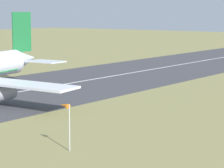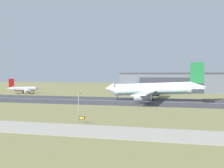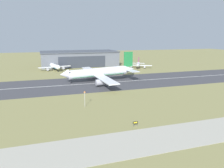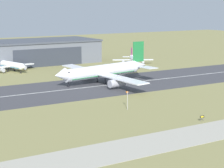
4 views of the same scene
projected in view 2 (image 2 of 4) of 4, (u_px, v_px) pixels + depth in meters
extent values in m
plane|color=olive|center=(102.00, 118.00, 83.19)|extent=(648.53, 648.53, 0.00)
cube|color=#3D3D42|center=(140.00, 101.00, 132.52)|extent=(408.53, 40.18, 0.06)
cube|color=silver|center=(140.00, 101.00, 132.52)|extent=(367.67, 0.70, 0.01)
cube|color=#A8A393|center=(73.00, 130.00, 65.01)|extent=(306.39, 13.38, 0.05)
cube|color=slate|center=(173.00, 83.00, 206.31)|extent=(65.12, 31.55, 11.99)
cube|color=#424751|center=(173.00, 73.00, 206.10)|extent=(66.12, 32.55, 0.90)
cube|color=#2D333D|center=(171.00, 85.00, 191.18)|extent=(39.07, 0.12, 9.59)
cylinder|color=silver|center=(152.00, 89.00, 135.48)|extent=(33.68, 5.92, 6.46)
cone|color=silver|center=(110.00, 88.00, 140.46)|extent=(4.96, 5.27, 5.33)
cone|color=silver|center=(199.00, 87.00, 130.28)|extent=(6.47, 4.79, 4.88)
cube|color=black|center=(116.00, 86.00, 139.76)|extent=(1.22, 4.41, 0.48)
cube|color=#1E7238|center=(152.00, 92.00, 135.53)|extent=(30.14, 5.58, 1.38)
cube|color=silver|center=(155.00, 89.00, 151.35)|extent=(5.94, 27.43, 0.61)
cylinder|color=#A8A8B2|center=(153.00, 93.00, 149.58)|extent=(6.90, 3.35, 3.46)
cube|color=silver|center=(145.00, 93.00, 120.03)|extent=(5.94, 27.43, 0.61)
cylinder|color=#A8A8B2|center=(143.00, 97.00, 122.47)|extent=(6.90, 3.35, 3.46)
cube|color=#1E7238|center=(197.00, 73.00, 130.33)|extent=(5.62, 0.41, 8.77)
cube|color=silver|center=(198.00, 87.00, 136.71)|extent=(5.09, 8.00, 0.24)
cube|color=silver|center=(198.00, 88.00, 124.13)|extent=(5.09, 8.00, 0.24)
cylinder|color=black|center=(118.00, 97.00, 139.66)|extent=(0.24, 0.24, 2.67)
cylinder|color=black|center=(118.00, 100.00, 139.69)|extent=(0.84, 0.84, 0.44)
cylinder|color=black|center=(153.00, 97.00, 138.64)|extent=(0.24, 0.24, 2.67)
cylinder|color=black|center=(153.00, 100.00, 138.67)|extent=(0.84, 0.84, 0.44)
cylinder|color=black|center=(151.00, 98.00, 132.67)|extent=(0.24, 0.24, 2.67)
cylinder|color=black|center=(151.00, 101.00, 132.70)|extent=(0.84, 0.84, 0.44)
cylinder|color=white|center=(132.00, 88.00, 191.27)|extent=(7.43, 19.28, 3.18)
cone|color=white|center=(132.00, 89.00, 180.34)|extent=(3.75, 3.51, 3.18)
cone|color=white|center=(132.00, 86.00, 202.66)|extent=(3.65, 4.36, 2.86)
cube|color=black|center=(132.00, 87.00, 181.89)|extent=(2.88, 1.69, 0.44)
cube|color=#146B9E|center=(132.00, 89.00, 191.30)|extent=(6.84, 17.39, 0.20)
cube|color=white|center=(120.00, 89.00, 191.31)|extent=(11.09, 5.43, 0.40)
cylinder|color=#A8A8B2|center=(122.00, 91.00, 190.68)|extent=(2.86, 4.47, 1.97)
cube|color=white|center=(143.00, 89.00, 190.51)|extent=(11.09, 5.43, 0.40)
cylinder|color=#A8A8B2|center=(142.00, 91.00, 189.98)|extent=(2.86, 4.47, 1.97)
cube|color=#146B9E|center=(132.00, 80.00, 201.97)|extent=(1.06, 3.43, 5.40)
cube|color=white|center=(125.00, 86.00, 202.73)|extent=(5.42, 4.05, 0.24)
cube|color=white|center=(138.00, 86.00, 202.26)|extent=(5.42, 4.05, 0.24)
cylinder|color=black|center=(132.00, 92.00, 183.04)|extent=(0.24, 0.24, 1.73)
cylinder|color=black|center=(132.00, 94.00, 183.06)|extent=(0.84, 0.84, 0.44)
cylinder|color=black|center=(129.00, 92.00, 191.58)|extent=(0.24, 0.24, 1.73)
cylinder|color=black|center=(129.00, 93.00, 191.60)|extent=(0.84, 0.84, 0.44)
cylinder|color=black|center=(135.00, 92.00, 191.36)|extent=(0.24, 0.24, 1.73)
cylinder|color=black|center=(135.00, 93.00, 191.38)|extent=(0.84, 0.84, 0.44)
cylinder|color=silver|center=(25.00, 89.00, 186.59)|extent=(11.31, 10.76, 2.81)
cone|color=silver|center=(37.00, 89.00, 189.98)|extent=(3.76, 3.78, 2.81)
cone|color=silver|center=(11.00, 88.00, 182.99)|extent=(4.19, 4.15, 2.53)
cube|color=black|center=(35.00, 88.00, 189.35)|extent=(2.43, 2.50, 0.44)
cube|color=red|center=(25.00, 90.00, 186.61)|extent=(10.28, 9.79, 0.20)
cube|color=silver|center=(27.00, 90.00, 181.67)|extent=(7.39, 7.74, 0.40)
cylinder|color=#A8A8B2|center=(27.00, 92.00, 182.51)|extent=(3.86, 3.76, 1.74)
cube|color=silver|center=(23.00, 89.00, 191.77)|extent=(7.39, 7.74, 0.40)
cylinder|color=#A8A8B2|center=(24.00, 91.00, 191.40)|extent=(3.86, 3.76, 1.74)
cube|color=red|center=(11.00, 83.00, 183.11)|extent=(2.43, 2.28, 4.78)
cube|color=silver|center=(12.00, 89.00, 179.86)|extent=(4.88, 4.97, 0.24)
cube|color=silver|center=(10.00, 88.00, 186.23)|extent=(4.88, 4.97, 0.24)
cylinder|color=black|center=(33.00, 92.00, 188.96)|extent=(0.24, 0.24, 1.32)
cylinder|color=black|center=(33.00, 93.00, 188.97)|extent=(0.84, 0.84, 0.44)
cylinder|color=black|center=(25.00, 93.00, 185.03)|extent=(0.24, 0.24, 1.32)
cylinder|color=black|center=(25.00, 93.00, 185.05)|extent=(0.84, 0.84, 0.44)
cylinder|color=black|center=(24.00, 92.00, 188.06)|extent=(0.24, 0.24, 1.32)
cylinder|color=black|center=(24.00, 93.00, 188.07)|extent=(0.84, 0.84, 0.44)
cylinder|color=#B7B7BC|center=(79.00, 102.00, 98.25)|extent=(0.14, 0.14, 5.75)
cone|color=orange|center=(81.00, 93.00, 99.07)|extent=(1.05, 1.91, 0.60)
cylinder|color=#4C4C51|center=(80.00, 121.00, 73.96)|extent=(0.10, 0.10, 0.98)
cylinder|color=#4C4C51|center=(84.00, 121.00, 73.66)|extent=(0.10, 0.10, 0.98)
cube|color=black|center=(82.00, 118.00, 73.79)|extent=(1.48, 0.12, 0.63)
cube|color=yellow|center=(82.00, 118.00, 73.72)|extent=(1.12, 0.02, 0.38)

